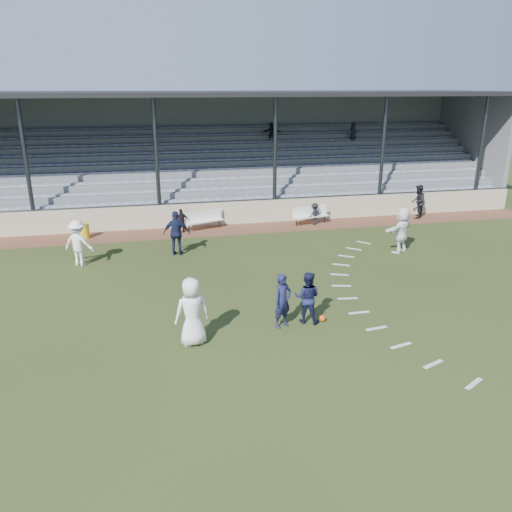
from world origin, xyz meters
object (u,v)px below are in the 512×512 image
(football, at_px, (322,318))
(player_navy_lead, at_px, (283,301))
(bench_left, at_px, (204,218))
(official, at_px, (418,202))
(bench_right, at_px, (310,214))
(trash_bin, at_px, (84,231))
(player_white_lead, at_px, (192,312))

(football, relative_size, player_navy_lead, 0.12)
(bench_left, relative_size, player_navy_lead, 1.20)
(football, bearing_deg, official, 49.60)
(football, height_order, player_navy_lead, player_navy_lead)
(bench_right, bearing_deg, football, -118.05)
(player_navy_lead, bearing_deg, bench_left, 68.27)
(bench_left, relative_size, bench_right, 0.99)
(trash_bin, xyz_separation_m, official, (17.40, 0.14, 0.55))
(bench_right, distance_m, player_white_lead, 13.60)
(bench_left, height_order, trash_bin, bench_left)
(trash_bin, height_order, football, trash_bin)
(bench_right, distance_m, player_navy_lead, 11.91)
(player_white_lead, height_order, player_navy_lead, player_white_lead)
(bench_right, bearing_deg, bench_left, 166.08)
(trash_bin, xyz_separation_m, player_white_lead, (4.06, -11.35, 0.60))
(trash_bin, bearing_deg, player_white_lead, -70.33)
(bench_left, relative_size, player_white_lead, 1.02)
(bench_left, xyz_separation_m, player_white_lead, (-1.69, -11.72, 0.40))
(player_white_lead, xyz_separation_m, official, (13.35, 11.49, -0.06))
(bench_left, bearing_deg, bench_right, -21.54)
(bench_right, xyz_separation_m, football, (-3.19, -10.97, -0.48))
(official, bearing_deg, football, -3.31)
(bench_left, distance_m, bench_right, 5.54)
(trash_bin, distance_m, official, 17.41)
(bench_left, distance_m, football, 11.43)
(bench_right, distance_m, official, 6.13)
(bench_left, height_order, official, official)
(bench_left, height_order, player_white_lead, player_white_lead)
(trash_bin, bearing_deg, bench_right, 0.86)
(trash_bin, height_order, official, official)
(trash_bin, distance_m, player_navy_lead, 12.81)
(football, bearing_deg, player_navy_lead, -177.67)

